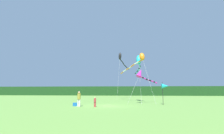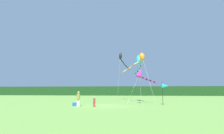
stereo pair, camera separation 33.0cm
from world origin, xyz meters
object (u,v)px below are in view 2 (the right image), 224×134
person_adult (78,98)px  kite_orange (139,59)px  kite_cyan (139,61)px  kite_magenta (141,74)px  cooler_box (75,104)px  banner_flag_pole (165,86)px  kite_black (122,59)px  person_child (94,101)px

person_adult → kite_orange: size_ratio=0.20×
kite_cyan → kite_magenta: 4.79m
kite_orange → cooler_box: bearing=-139.2°
kite_orange → person_adult: bearing=-135.0°
cooler_box → banner_flag_pole: size_ratio=0.17×
banner_flag_pole → kite_cyan: 7.78m
banner_flag_pole → kite_cyan: (-3.22, 5.44, 4.54)m
kite_magenta → kite_cyan: bearing=92.0°
banner_flag_pole → kite_cyan: bearing=120.6°
kite_black → banner_flag_pole: bearing=-63.9°
person_adult → banner_flag_pole: banner_flag_pole is taller
banner_flag_pole → kite_orange: 7.00m
cooler_box → banner_flag_pole: banner_flag_pole is taller
person_child → cooler_box: (-2.69, 0.93, -0.45)m
person_child → banner_flag_pole: banner_flag_pole is taller
person_child → kite_magenta: bearing=43.4°
person_child → kite_orange: (5.80, 8.25, 6.51)m
cooler_box → kite_black: (5.01, 16.76, 8.89)m
banner_flag_pole → kite_magenta: 3.88m
person_adult → banner_flag_pole: bearing=18.6°
person_adult → kite_cyan: (7.84, 9.16, 6.05)m
person_child → kite_orange: kite_orange is taller
banner_flag_pole → person_child: bearing=-155.5°
banner_flag_pole → kite_cyan: size_ratio=0.30×
person_child → kite_black: size_ratio=0.11×
person_child → banner_flag_pole: 10.05m
banner_flag_pole → kite_orange: kite_orange is taller
person_child → kite_cyan: bearing=58.8°
cooler_box → kite_orange: kite_orange is taller
cooler_box → kite_orange: (8.49, 7.32, 6.96)m
cooler_box → kite_cyan: bearing=45.5°
person_child → kite_orange: 12.00m
person_adult → kite_orange: 12.72m
kite_orange → kite_black: bearing=110.2°
banner_flag_pole → kite_black: size_ratio=0.30×
person_adult → kite_cyan: size_ratio=0.18×
cooler_box → kite_magenta: size_ratio=0.10×
kite_black → kite_cyan: 9.08m
cooler_box → banner_flag_pole: 12.31m
cooler_box → kite_black: bearing=73.4°
person_child → kite_black: (2.32, 17.69, 8.44)m
cooler_box → person_child: bearing=-19.1°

